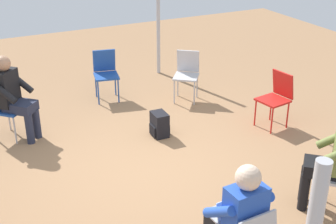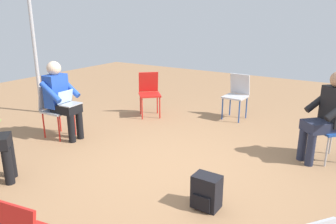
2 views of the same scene
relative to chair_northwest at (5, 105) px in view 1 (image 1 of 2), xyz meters
name	(u,v)px [view 1 (image 1 of 2)]	position (x,y,z in m)	size (l,w,h in m)	color
ground_plane	(147,169)	(1.46, -1.73, -0.50)	(14.25, 14.25, 0.00)	#99704C
chair_northwest	(5,105)	(0.00, 0.00, 0.00)	(0.58, 0.58, 0.85)	#1E4799
chair_east	(277,96)	(3.72, -1.43, 0.00)	(0.49, 0.46, 0.85)	red
chair_north	(106,71)	(1.77, 0.72, 0.00)	(0.47, 0.51, 0.85)	#1E4799
chair_northeast	(187,72)	(3.00, 0.08, 0.00)	(0.57, 0.58, 0.85)	#B7B7BC
person_with_laptop	(238,215)	(1.42, -3.80, 0.20)	(0.51, 0.54, 1.24)	black
person_in_olive	(335,155)	(2.94, -3.39, 0.20)	(0.63, 0.63, 1.24)	black
person_in_black	(13,94)	(0.12, -0.12, 0.20)	(0.63, 0.63, 1.24)	#23283D
backpack_near_laptop_user	(160,126)	(2.00, -0.96, -0.34)	(0.25, 0.28, 0.36)	black
tent_pole_far	(158,17)	(3.12, 1.49, 0.63)	(0.07, 0.07, 2.25)	#B2B2B7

